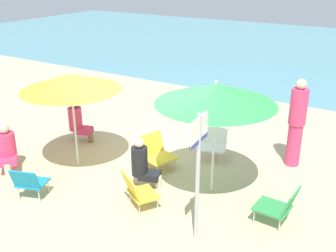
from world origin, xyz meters
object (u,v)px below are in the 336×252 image
at_px(beach_chair_a, 137,190).
at_px(warning_sign, 198,159).
at_px(person_a, 142,163).
at_px(person_d, 6,147).
at_px(beach_chair_c, 29,181).
at_px(person_c, 297,123).
at_px(umbrella_green, 216,94).
at_px(person_b, 78,120).
at_px(umbrella_yellow, 71,82).
at_px(beach_chair_d, 156,152).
at_px(beach_chair_e, 280,205).
at_px(beach_chair_b, 213,142).

xyz_separation_m(beach_chair_a, warning_sign, (1.19, -0.22, 0.97)).
xyz_separation_m(person_a, person_d, (-2.57, -0.83, 0.01)).
xyz_separation_m(beach_chair_c, person_c, (3.42, 3.60, 0.55)).
relative_size(umbrella_green, person_b, 2.06).
height_order(umbrella_yellow, warning_sign, warning_sign).
bearing_deg(person_c, umbrella_yellow, -77.58).
distance_m(beach_chair_d, person_b, 2.16).
height_order(umbrella_yellow, person_c, umbrella_yellow).
bearing_deg(beach_chair_e, person_b, -5.47).
distance_m(umbrella_yellow, person_d, 1.80).
bearing_deg(beach_chair_e, warning_sign, 50.47).
relative_size(umbrella_yellow, person_b, 1.96).
distance_m(beach_chair_c, person_c, 4.99).
bearing_deg(beach_chair_a, beach_chair_b, 26.40).
relative_size(umbrella_yellow, person_c, 1.09).
bearing_deg(beach_chair_a, beach_chair_c, 145.09).
bearing_deg(beach_chair_c, beach_chair_a, -85.98).
relative_size(beach_chair_e, person_a, 0.68).
height_order(beach_chair_a, person_c, person_c).
bearing_deg(warning_sign, beach_chair_c, -174.43).
bearing_deg(beach_chair_c, warning_sign, -99.18).
bearing_deg(umbrella_green, person_b, 173.29).
xyz_separation_m(umbrella_green, person_a, (-1.12, -0.50, -1.32)).
height_order(beach_chair_a, person_a, person_a).
relative_size(beach_chair_a, person_b, 0.71).
height_order(beach_chair_a, person_d, person_d).
relative_size(person_b, person_d, 1.03).
bearing_deg(beach_chair_c, beach_chair_b, -51.25).
relative_size(umbrella_yellow, beach_chair_d, 2.55).
bearing_deg(warning_sign, umbrella_green, 101.97).
distance_m(person_c, warning_sign, 3.16).
distance_m(beach_chair_b, person_d, 4.04).
distance_m(beach_chair_d, beach_chair_e, 2.73).
relative_size(umbrella_green, warning_sign, 1.04).
height_order(beach_chair_b, beach_chair_e, beach_chair_e).
bearing_deg(beach_chair_c, umbrella_green, -72.99).
height_order(beach_chair_e, warning_sign, warning_sign).
distance_m(beach_chair_a, beach_chair_d, 1.49).
bearing_deg(person_c, umbrella_green, -47.08).
bearing_deg(umbrella_yellow, warning_sign, -15.12).
xyz_separation_m(beach_chair_a, person_b, (-2.70, 1.52, 0.17)).
height_order(person_b, person_c, person_c).
height_order(beach_chair_d, beach_chair_e, beach_chair_e).
distance_m(person_a, person_b, 2.55).
height_order(umbrella_green, person_a, umbrella_green).
distance_m(person_a, warning_sign, 1.91).
distance_m(beach_chair_c, beach_chair_d, 2.41).
bearing_deg(person_d, beach_chair_e, 52.52).
distance_m(beach_chair_a, beach_chair_c, 1.85).
height_order(beach_chair_c, person_a, person_a).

